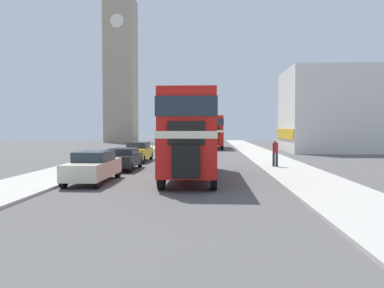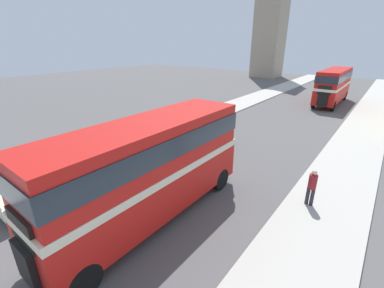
{
  "view_description": "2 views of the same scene",
  "coord_description": "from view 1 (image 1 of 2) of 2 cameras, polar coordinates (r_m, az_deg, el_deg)",
  "views": [
    {
      "loc": [
        1.77,
        -19.71,
        2.64
      ],
      "look_at": [
        0.78,
        0.15,
        1.8
      ],
      "focal_mm": 35.0,
      "sensor_mm": 36.0,
      "label": 1
    },
    {
      "loc": [
        7.91,
        -6.26,
        7.21
      ],
      "look_at": [
        0.0,
        3.98,
        2.07
      ],
      "focal_mm": 24.0,
      "sensor_mm": 36.0,
      "label": 2
    }
  ],
  "objects": [
    {
      "name": "ground_plane",
      "position": [
        19.96,
        -2.26,
        -5.19
      ],
      "size": [
        120.0,
        120.0,
        0.0
      ],
      "primitive_type": "plane",
      "color": "#565454"
    },
    {
      "name": "sidewalk_right",
      "position": [
        20.49,
        16.97,
        -4.93
      ],
      "size": [
        3.5,
        120.0,
        0.12
      ],
      "color": "#B7B2A8",
      "rests_on": "ground_plane"
    },
    {
      "name": "sidewalk_left",
      "position": [
        21.62,
        -20.44,
        -4.6
      ],
      "size": [
        3.5,
        120.0,
        0.12
      ],
      "color": "#B7B2A8",
      "rests_on": "ground_plane"
    },
    {
      "name": "double_decker_bus",
      "position": [
        19.86,
        -0.0,
        2.3
      ],
      "size": [
        2.55,
        9.9,
        4.37
      ],
      "color": "red",
      "rests_on": "ground_plane"
    },
    {
      "name": "bus_distant",
      "position": [
        49.28,
        3.29,
        2.25
      ],
      "size": [
        2.37,
        9.83,
        4.19
      ],
      "color": "red",
      "rests_on": "ground_plane"
    },
    {
      "name": "car_parked_near",
      "position": [
        18.83,
        -14.79,
        -3.33
      ],
      "size": [
        1.69,
        4.56,
        1.52
      ],
      "color": "beige",
      "rests_on": "ground_plane"
    },
    {
      "name": "car_parked_mid",
      "position": [
        24.13,
        -10.42,
        -2.19
      ],
      "size": [
        1.75,
        3.97,
        1.37
      ],
      "color": "black",
      "rests_on": "ground_plane"
    },
    {
      "name": "car_parked_far",
      "position": [
        30.14,
        -8.19,
        -1.12
      ],
      "size": [
        1.67,
        4.61,
        1.55
      ],
      "color": "gold",
      "rests_on": "ground_plane"
    },
    {
      "name": "pedestrian_walking",
      "position": [
        25.25,
        12.58,
        -1.05
      ],
      "size": [
        0.37,
        0.37,
        1.81
      ],
      "color": "#282833",
      "rests_on": "sidewalk_right"
    },
    {
      "name": "church_tower",
      "position": [
        74.08,
        -10.82,
        14.76
      ],
      "size": [
        5.76,
        5.76,
        36.37
      ],
      "color": "tan",
      "rests_on": "ground_plane"
    },
    {
      "name": "shop_building_block",
      "position": [
        47.02,
        26.57,
        4.55
      ],
      "size": [
        20.85,
        9.5,
        9.21
      ],
      "color": "silver",
      "rests_on": "ground_plane"
    }
  ]
}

